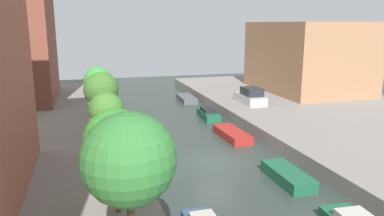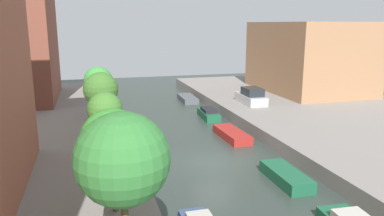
% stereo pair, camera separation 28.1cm
% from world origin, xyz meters
% --- Properties ---
extents(ground_plane, '(84.00, 84.00, 0.00)m').
position_xyz_m(ground_plane, '(0.00, 0.00, 0.00)').
color(ground_plane, '#2D3833').
extents(low_block_right, '(10.00, 14.19, 8.20)m').
position_xyz_m(low_block_right, '(18.00, 17.68, 5.10)').
color(low_block_right, '#9E704C').
rests_on(low_block_right, quay_right).
extents(street_tree_0, '(2.87, 2.87, 5.52)m').
position_xyz_m(street_tree_0, '(-6.85, -11.59, 5.07)').
color(street_tree_0, '#4D442B').
rests_on(street_tree_0, quay_left).
extents(street_tree_1, '(2.74, 2.74, 4.58)m').
position_xyz_m(street_tree_1, '(-6.85, -6.82, 4.19)').
color(street_tree_1, brown).
rests_on(street_tree_1, quay_left).
extents(street_tree_2, '(2.06, 2.06, 4.15)m').
position_xyz_m(street_tree_2, '(-6.85, -0.37, 4.09)').
color(street_tree_2, brown).
rests_on(street_tree_2, quay_left).
extents(street_tree_3, '(2.52, 2.52, 4.63)m').
position_xyz_m(street_tree_3, '(-6.85, 5.22, 4.35)').
color(street_tree_3, brown).
rests_on(street_tree_3, quay_left).
extents(street_tree_4, '(2.48, 2.48, 4.42)m').
position_xyz_m(street_tree_4, '(-6.85, 10.78, 4.17)').
color(street_tree_4, '#4E392F').
rests_on(street_tree_4, quay_left).
extents(parked_car, '(1.96, 4.36, 1.66)m').
position_xyz_m(parked_car, '(8.33, 12.45, 1.69)').
color(parked_car, '#B7B7BC').
rests_on(parked_car, quay_right).
extents(moored_boat_right_2, '(1.54, 3.99, 0.70)m').
position_xyz_m(moored_boat_right_2, '(3.05, -4.09, 0.35)').
color(moored_boat_right_2, '#195638').
rests_on(moored_boat_right_2, ground_plane).
extents(moored_boat_right_3, '(1.74, 4.55, 0.64)m').
position_xyz_m(moored_boat_right_3, '(3.17, 4.71, 0.32)').
color(moored_boat_right_3, maroon).
rests_on(moored_boat_right_3, ground_plane).
extents(moored_boat_right_4, '(1.55, 3.93, 1.00)m').
position_xyz_m(moored_boat_right_4, '(3.40, 11.41, 0.43)').
color(moored_boat_right_4, '#195638').
rests_on(moored_boat_right_4, ground_plane).
extents(moored_boat_right_5, '(1.79, 4.49, 0.61)m').
position_xyz_m(moored_boat_right_5, '(3.56, 19.96, 0.30)').
color(moored_boat_right_5, '#4C5156').
rests_on(moored_boat_right_5, ground_plane).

